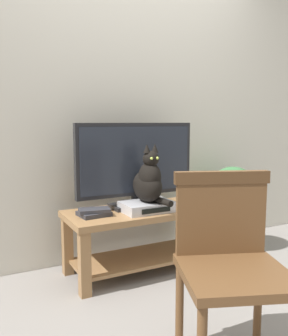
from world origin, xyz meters
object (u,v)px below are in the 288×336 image
tv_stand (141,229)px  tv (136,163)px  book_stack (94,212)px  potted_plant (233,199)px  media_box (147,206)px  wooden_chair (229,253)px  cat (149,181)px

tv_stand → tv: bearing=90.0°
book_stack → potted_plant: (1.30, 0.07, -0.05)m
potted_plant → tv: bearing=178.1°
media_box → book_stack: media_box is taller
tv → media_box: tv is taller
wooden_chair → media_box: bearing=82.4°
cat → wooden_chair: (-0.14, -1.04, -0.17)m
media_box → cat: bearing=-86.0°
book_stack → potted_plant: bearing=3.0°
cat → potted_plant: (0.91, 0.14, -0.25)m
cat → potted_plant: cat is taller
tv_stand → media_box: media_box is taller
cat → book_stack: (-0.39, 0.07, -0.20)m
tv → potted_plant: tv is taller
tv → book_stack: bearing=-165.1°
tv → media_box: (0.02, -0.15, -0.31)m
tv → potted_plant: 1.00m
tv_stand → media_box: size_ratio=2.98×
book_stack → tv_stand: bearing=2.8°
cat → potted_plant: size_ratio=0.58×
media_box → potted_plant: (0.91, 0.12, -0.06)m
cat → book_stack: size_ratio=1.85×
tv_stand → wooden_chair: bearing=-96.3°
tv_stand → cat: (0.02, -0.09, 0.38)m
book_stack → media_box: bearing=-7.3°
wooden_chair → book_stack: bearing=102.7°
wooden_chair → cat: bearing=82.2°
media_box → book_stack: size_ratio=1.63×
tv_stand → media_box: bearing=-75.7°
cat → potted_plant: 0.95m
media_box → book_stack: bearing=172.7°
media_box → tv: bearing=96.7°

